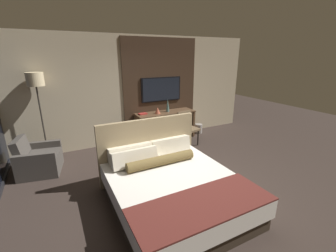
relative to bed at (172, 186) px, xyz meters
The scene contains 12 objects.
ground_plane 0.68m from the bed, 41.20° to the left, with size 16.00×16.00×0.00m, color #332823.
wall_back_tv_panel 3.24m from the bed, 79.44° to the left, with size 7.20×0.09×2.80m.
bed is the anchor object (origin of this frame).
desk 2.99m from the bed, 65.35° to the left, with size 1.67×0.53×0.79m.
tv 3.35m from the bed, 66.96° to the left, with size 1.18×0.04×0.67m.
desk_chair 2.60m from the bed, 52.96° to the left, with size 0.53×0.53×0.89m.
armchair_by_window 2.88m from the bed, 131.72° to the left, with size 0.88×0.90×0.77m.
floor_lamp 3.52m from the bed, 122.63° to the left, with size 0.34×0.34×1.96m.
vase_tall 3.09m from the bed, 63.84° to the left, with size 0.10×0.10×0.36m.
vase_short 2.87m from the bed, 69.50° to the left, with size 0.15×0.15×0.17m.
book 2.85m from the bed, 77.77° to the left, with size 0.24×0.18×0.03m.
waste_bin 3.56m from the bed, 48.17° to the left, with size 0.22×0.22×0.28m.
Camera 1 is at (-1.94, -3.13, 2.31)m, focal length 24.00 mm.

